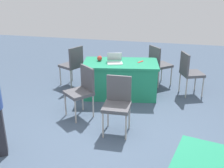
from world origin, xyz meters
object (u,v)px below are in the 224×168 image
object	(u,v)px
laptop_silver	(115,61)
yarn_ball	(100,58)
chair_near_front	(117,101)
table_foreground	(120,79)
chair_tucked_left	(158,63)
chair_tucked_right	(82,89)
scissors_red	(141,62)
chair_aisle	(73,63)
chair_by_pillar	(189,71)

from	to	relation	value
laptop_silver	yarn_ball	xyz separation A→B (m)	(0.36, -0.08, 0.02)
chair_near_front	table_foreground	bearing A→B (deg)	-81.82
chair_near_front	laptop_silver	size ratio (longest dim) A/B	2.51
yarn_ball	table_foreground	bearing A→B (deg)	178.07
table_foreground	chair_tucked_left	bearing A→B (deg)	-132.50
chair_tucked_left	chair_tucked_right	size ratio (longest dim) A/B	1.01
chair_tucked_left	scissors_red	bearing A→B (deg)	-67.03
chair_tucked_left	yarn_ball	xyz separation A→B (m)	(1.24, 0.81, 0.26)
chair_near_front	chair_tucked_left	size ratio (longest dim) A/B	1.00
chair_tucked_left	chair_aisle	xyz separation A→B (m)	(1.98, 0.51, 0.00)
chair_tucked_left	laptop_silver	xyz separation A→B (m)	(0.88, 0.89, 0.24)
chair_near_front	scissors_red	bearing A→B (deg)	-96.74
chair_tucked_left	chair_tucked_right	xyz separation A→B (m)	(1.27, 1.95, -0.01)
chair_near_front	chair_by_pillar	distance (m)	2.27
chair_aisle	scissors_red	xyz separation A→B (m)	(-1.64, 0.18, 0.20)
laptop_silver	yarn_ball	distance (m)	0.37
table_foreground	chair_tucked_right	world-z (taller)	chair_tucked_right
yarn_ball	chair_tucked_left	bearing A→B (deg)	-146.61
chair_tucked_right	chair_near_front	bearing A→B (deg)	-168.57
chair_near_front	chair_tucked_left	bearing A→B (deg)	-103.37
chair_tucked_right	chair_by_pillar	size ratio (longest dim) A/B	1.00
chair_tucked_left	scissors_red	size ratio (longest dim) A/B	5.38
chair_aisle	yarn_ball	world-z (taller)	chair_aisle
chair_by_pillar	chair_aisle	bearing A→B (deg)	-110.43
laptop_silver	chair_aisle	bearing A→B (deg)	-34.84
chair_near_front	chair_by_pillar	bearing A→B (deg)	-123.55
chair_near_front	yarn_ball	xyz separation A→B (m)	(0.73, -1.55, 0.26)
table_foreground	chair_by_pillar	world-z (taller)	chair_by_pillar
chair_tucked_right	chair_by_pillar	world-z (taller)	chair_by_pillar
chair_by_pillar	scissors_red	bearing A→B (deg)	-98.50
chair_tucked_right	yarn_ball	distance (m)	1.17
chair_near_front	yarn_ball	distance (m)	1.74
chair_near_front	chair_tucked_left	xyz separation A→B (m)	(-0.50, -2.37, 0.00)
chair_tucked_right	chair_aisle	world-z (taller)	chair_aisle
chair_tucked_right	yarn_ball	bearing A→B (deg)	-51.67
chair_by_pillar	table_foreground	bearing A→B (deg)	-97.17
laptop_silver	yarn_ball	size ratio (longest dim) A/B	3.40
chair_by_pillar	laptop_silver	bearing A→B (deg)	-96.12
scissors_red	laptop_silver	bearing A→B (deg)	-41.76
table_foreground	chair_tucked_right	xyz separation A→B (m)	(0.51, 1.12, 0.17)
table_foreground	scissors_red	world-z (taller)	scissors_red
chair_near_front	yarn_ball	size ratio (longest dim) A/B	8.55
chair_by_pillar	laptop_silver	distance (m)	1.67
chair_by_pillar	laptop_silver	xyz separation A→B (m)	(1.58, 0.45, 0.25)
chair_aisle	yarn_ball	xyz separation A→B (m)	(-0.75, 0.30, 0.25)
chair_tucked_right	laptop_silver	size ratio (longest dim) A/B	2.48
table_foreground	chair_aisle	world-z (taller)	chair_aisle
laptop_silver	scissors_red	bearing A→B (deg)	-175.64
chair_by_pillar	chair_tucked_left	bearing A→B (deg)	-143.98
laptop_silver	yarn_ball	world-z (taller)	laptop_silver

